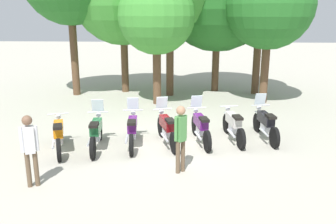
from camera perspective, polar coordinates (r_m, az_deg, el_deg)
name	(u,v)px	position (r m, az deg, el deg)	size (l,w,h in m)	color
ground_plane	(167,144)	(11.09, -0.15, -5.18)	(80.00, 80.00, 0.00)	#ADA899
motorcycle_0	(59,134)	(10.92, -17.02, -3.43)	(0.89, 2.11, 0.99)	black
motorcycle_1	(96,132)	(10.83, -11.39, -3.11)	(0.62, 2.19, 1.37)	black
motorcycle_2	(132,129)	(10.90, -5.69, -2.75)	(0.62, 2.19, 1.37)	black
motorcycle_3	(167,128)	(10.98, -0.21, -2.53)	(0.87, 2.11, 1.37)	black
motorcycle_4	(201,126)	(11.17, 5.21, -2.28)	(0.71, 2.16, 1.37)	black
motorcycle_5	(233,125)	(11.50, 10.37, -2.03)	(0.65, 2.17, 0.99)	black
motorcycle_6	(265,123)	(11.84, 15.25, -1.74)	(0.62, 2.18, 1.37)	black
person_0	(30,145)	(8.75, -21.19, -5.00)	(0.40, 0.30, 1.73)	brown
person_1	(181,134)	(8.89, 2.03, -3.51)	(0.34, 0.34, 1.74)	brown
tree_2	(156,16)	(15.58, -1.85, 15.01)	(3.27, 3.27, 5.44)	brown
tree_5	(260,4)	(18.13, 14.53, 16.35)	(3.35, 3.35, 6.04)	brown
tree_6	(269,5)	(16.38, 15.87, 16.12)	(3.82, 3.82, 6.18)	brown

